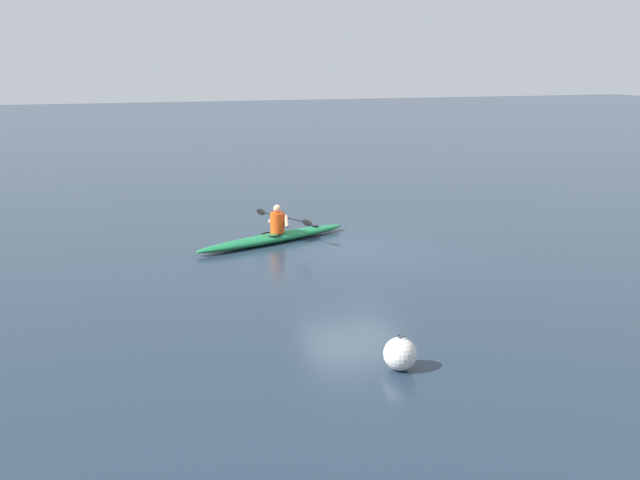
# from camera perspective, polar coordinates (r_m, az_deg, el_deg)

# --- Properties ---
(ground_plane) EXTENTS (160.00, 160.00, 0.00)m
(ground_plane) POSITION_cam_1_polar(r_m,az_deg,el_deg) (19.05, 2.50, -0.93)
(ground_plane) COLOR #1E2D3D
(kayak) EXTENTS (4.74, 2.22, 0.25)m
(kayak) POSITION_cam_1_polar(r_m,az_deg,el_deg) (20.10, -3.50, 0.17)
(kayak) COLOR #19723F
(kayak) RESTS_ON ground
(kayaker) EXTENTS (0.85, 2.24, 0.75)m
(kayaker) POSITION_cam_1_polar(r_m,az_deg,el_deg) (20.09, -3.18, 1.45)
(kayaker) COLOR #E04C14
(kayaker) RESTS_ON kayak
(mooring_buoy_white_far) EXTENTS (0.52, 0.52, 0.56)m
(mooring_buoy_white_far) POSITION_cam_1_polar(r_m,az_deg,el_deg) (11.85, 6.04, -8.51)
(mooring_buoy_white_far) COLOR silver
(mooring_buoy_white_far) RESTS_ON ground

